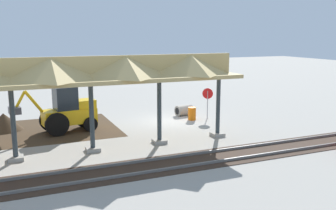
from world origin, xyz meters
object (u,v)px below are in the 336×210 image
Objects in this scene: stop_sign at (208,97)px; concrete_pipe at (184,110)px; traffic_barrel at (192,114)px; backhoe at (67,112)px.

concrete_pipe is (1.07, -1.63, -1.19)m from stop_sign.
stop_sign is 2.44× the size of traffic_barrel.
stop_sign reaches higher than traffic_barrel.
stop_sign is 1.65m from traffic_barrel.
stop_sign is 0.43× the size of backhoe.
backhoe is at bearing -0.98° from stop_sign.
backhoe is 5.70× the size of traffic_barrel.
stop_sign is 1.64× the size of concrete_pipe.
concrete_pipe is 1.49× the size of traffic_barrel.
backhoe reaches higher than stop_sign.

